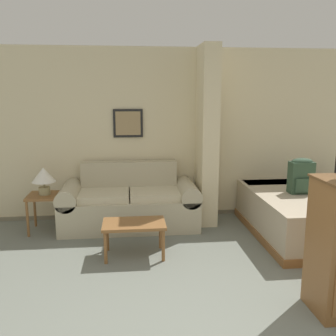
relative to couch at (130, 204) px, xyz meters
name	(u,v)px	position (x,y,z in m)	size (l,w,h in m)	color
wall_back	(178,134)	(0.77, 0.48, 0.96)	(7.21, 0.16, 2.60)	beige
wall_partition_pillar	(207,136)	(1.15, 0.11, 0.96)	(0.24, 0.62, 2.60)	beige
couch	(130,204)	(0.00, 0.00, 0.00)	(1.99, 0.84, 0.92)	#B7AD8E
coffee_table	(134,227)	(0.05, -1.05, 0.03)	(0.74, 0.46, 0.42)	brown
side_table	(45,200)	(-1.18, -0.08, 0.11)	(0.46, 0.46, 0.53)	brown
table_lamp	(44,177)	(-1.18, -0.08, 0.45)	(0.33, 0.33, 0.38)	tan
bed	(315,213)	(2.54, -0.59, -0.04)	(1.72, 1.95, 0.58)	brown
backpack	(301,175)	(2.33, -0.55, 0.49)	(0.32, 0.21, 0.48)	#2D4733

